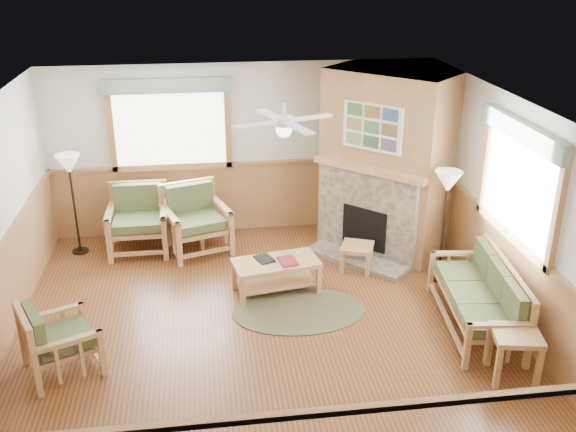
{
  "coord_description": "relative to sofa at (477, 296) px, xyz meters",
  "views": [
    {
      "loc": [
        -0.61,
        -6.68,
        4.3
      ],
      "look_at": [
        0.4,
        0.7,
        1.15
      ],
      "focal_mm": 40.0,
      "sensor_mm": 36.0,
      "label": 1
    }
  ],
  "objects": [
    {
      "name": "floor_lamp_left",
      "position": [
        -5.1,
        2.77,
        0.36
      ],
      "size": [
        0.37,
        0.37,
        1.55
      ],
      "primitive_type": null,
      "rotation": [
        0.0,
        0.0,
        0.05
      ],
      "color": "black",
      "rests_on": "floor"
    },
    {
      "name": "wainscot",
      "position": [
        -2.55,
        0.33,
        0.14
      ],
      "size": [
        6.0,
        6.0,
        1.1
      ],
      "primitive_type": null,
      "color": "#9C6B3F",
      "rests_on": "floor"
    },
    {
      "name": "window_right",
      "position": [
        0.41,
        0.13,
        2.12
      ],
      "size": [
        0.16,
        1.9,
        1.5
      ],
      "primitive_type": null,
      "color": "white",
      "rests_on": "wall_right"
    },
    {
      "name": "fireplace",
      "position": [
        -0.5,
        2.38,
        0.94
      ],
      "size": [
        3.11,
        3.11,
        2.7
      ],
      "primitive_type": null,
      "rotation": [
        0.0,
        0.0,
        -0.79
      ],
      "color": "#9C6B3F",
      "rests_on": "floor"
    },
    {
      "name": "wall_right",
      "position": [
        0.45,
        0.33,
        0.94
      ],
      "size": [
        0.02,
        6.0,
        2.7
      ],
      "primitive_type": "cube",
      "color": "silver",
      "rests_on": "floor"
    },
    {
      "name": "floor",
      "position": [
        -2.55,
        0.33,
        -0.42
      ],
      "size": [
        6.0,
        6.0,
        0.01
      ],
      "primitive_type": "cube",
      "color": "brown",
      "rests_on": "ground"
    },
    {
      "name": "wall_back",
      "position": [
        -2.55,
        3.33,
        0.94
      ],
      "size": [
        6.0,
        0.02,
        2.7
      ],
      "primitive_type": "cube",
      "color": "silver",
      "rests_on": "floor"
    },
    {
      "name": "end_table_chairs",
      "position": [
        -3.53,
        2.68,
        -0.14
      ],
      "size": [
        0.63,
        0.62,
        0.55
      ],
      "primitive_type": null,
      "rotation": [
        0.0,
        0.0,
        0.4
      ],
      "color": "tan",
      "rests_on": "floor"
    },
    {
      "name": "ceiling",
      "position": [
        -2.55,
        0.33,
        2.29
      ],
      "size": [
        6.0,
        6.0,
        0.01
      ],
      "primitive_type": "cube",
      "color": "white",
      "rests_on": "floor"
    },
    {
      "name": "wall_front",
      "position": [
        -2.55,
        -2.67,
        0.94
      ],
      "size": [
        6.0,
        0.02,
        2.7
      ],
      "primitive_type": "cube",
      "color": "silver",
      "rests_on": "floor"
    },
    {
      "name": "end_table_sofa",
      "position": [
        0.0,
        -1.02,
        -0.14
      ],
      "size": [
        0.58,
        0.56,
        0.55
      ],
      "primitive_type": null,
      "rotation": [
        0.0,
        0.0,
        -0.2
      ],
      "color": "tan",
      "rests_on": "floor"
    },
    {
      "name": "ceiling_fan",
      "position": [
        -2.25,
        0.63,
        2.25
      ],
      "size": [
        1.59,
        1.59,
        0.36
      ],
      "primitive_type": null,
      "rotation": [
        0.0,
        0.0,
        0.35
      ],
      "color": "white",
      "rests_on": "ceiling"
    },
    {
      "name": "braided_rug",
      "position": [
        -2.06,
        0.62,
        -0.41
      ],
      "size": [
        2.24,
        2.24,
        0.01
      ],
      "primitive_type": "cylinder",
      "rotation": [
        0.0,
        0.0,
        -0.41
      ],
      "color": "#4B482E",
      "rests_on": "floor"
    },
    {
      "name": "armchair_back_left",
      "position": [
        -4.19,
        2.72,
        0.08
      ],
      "size": [
        0.88,
        0.88,
        0.98
      ],
      "primitive_type": null,
      "rotation": [
        0.0,
        0.0,
        0.0
      ],
      "color": "tan",
      "rests_on": "floor"
    },
    {
      "name": "floor_lamp_right",
      "position": [
        0.0,
        1.21,
        0.38
      ],
      "size": [
        0.4,
        0.4,
        1.59
      ],
      "primitive_type": null,
      "rotation": [
        0.0,
        0.0,
        0.09
      ],
      "color": "black",
      "rests_on": "floor"
    },
    {
      "name": "window_back",
      "position": [
        -3.65,
        3.29,
        2.12
      ],
      "size": [
        1.9,
        0.16,
        1.5
      ],
      "primitive_type": null,
      "color": "white",
      "rests_on": "wall_back"
    },
    {
      "name": "footstool",
      "position": [
        -1.07,
        1.65,
        -0.23
      ],
      "size": [
        0.56,
        0.56,
        0.38
      ],
      "primitive_type": null,
      "rotation": [
        0.0,
        0.0,
        -0.38
      ],
      "color": "tan",
      "rests_on": "floor"
    },
    {
      "name": "armchair_left",
      "position": [
        -4.8,
        -0.24,
        -0.01
      ],
      "size": [
        0.97,
        0.97,
        0.82
      ],
      "primitive_type": null,
      "rotation": [
        0.0,
        0.0,
        2.01
      ],
      "color": "tan",
      "rests_on": "floor"
    },
    {
      "name": "coffee_table",
      "position": [
        -2.29,
        1.17,
        -0.19
      ],
      "size": [
        1.2,
        0.75,
        0.45
      ],
      "primitive_type": null,
      "rotation": [
        0.0,
        0.0,
        0.18
      ],
      "color": "tan",
      "rests_on": "floor"
    },
    {
      "name": "armchair_back_right",
      "position": [
        -3.33,
        2.6,
        0.08
      ],
      "size": [
        1.11,
        1.11,
        0.99
      ],
      "primitive_type": null,
      "rotation": [
        0.0,
        0.0,
        0.31
      ],
      "color": "tan",
      "rests_on": "floor"
    },
    {
      "name": "book_red",
      "position": [
        -2.14,
        1.12,
        0.06
      ],
      "size": [
        0.26,
        0.33,
        0.03
      ],
      "primitive_type": "cube",
      "rotation": [
        0.0,
        0.0,
        0.15
      ],
      "color": "maroon",
      "rests_on": "coffee_table"
    },
    {
      "name": "sofa",
      "position": [
        0.0,
        0.0,
        0.0
      ],
      "size": [
        1.88,
        0.95,
        0.83
      ],
      "primitive_type": null,
      "rotation": [
        0.0,
        0.0,
        -1.69
      ],
      "color": "tan",
      "rests_on": "floor"
    },
    {
      "name": "book_dark",
      "position": [
        -2.44,
        1.24,
        0.06
      ],
      "size": [
        0.29,
        0.33,
        0.03
      ],
      "primitive_type": "cube",
      "rotation": [
        0.0,
        0.0,
        0.39
      ],
      "color": "black",
      "rests_on": "coffee_table"
    }
  ]
}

